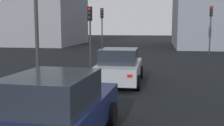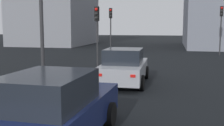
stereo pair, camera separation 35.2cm
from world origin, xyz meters
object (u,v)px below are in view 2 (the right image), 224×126
Objects in this scene: car_navy_right_second at (52,112)px; car_silver_right_lead at (124,67)px; traffic_light_near_left at (221,20)px; traffic_light_far_left at (111,22)px; traffic_light_near_right at (97,24)px.

car_silver_right_lead is at bearing -0.86° from car_navy_right_second.
traffic_light_near_left is (14.21, -6.33, 2.40)m from car_silver_right_lead.
car_silver_right_lead is 0.91× the size of car_navy_right_second.
car_silver_right_lead is 0.99× the size of traffic_light_near_left.
car_navy_right_second reaches higher than car_silver_right_lead.
car_navy_right_second is 1.13× the size of traffic_light_far_left.
traffic_light_near_right is at bearing 27.31° from car_silver_right_lead.
traffic_light_far_left is at bearing 14.19° from car_silver_right_lead.
traffic_light_near_left is at bearing 139.04° from traffic_light_near_right.
traffic_light_near_left is 1.04× the size of traffic_light_far_left.
car_navy_right_second is 1.24× the size of traffic_light_near_right.
traffic_light_near_left reaches higher than car_navy_right_second.
car_silver_right_lead is 7.12m from car_navy_right_second.
traffic_light_near_right is 7.49m from traffic_light_far_left.
traffic_light_far_left reaches higher than traffic_light_near_right.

